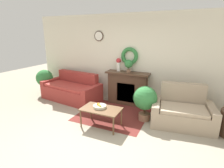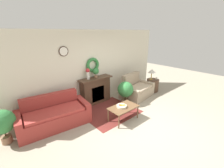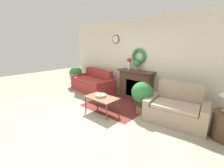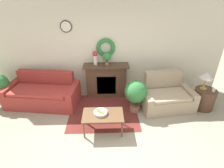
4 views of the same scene
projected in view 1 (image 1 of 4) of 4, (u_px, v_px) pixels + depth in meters
The scene contains 12 objects.
ground_plane at pixel (91, 144), 3.48m from camera, with size 16.00×16.00×0.00m, color #9E937F.
floor_rug at pixel (113, 114), 4.78m from camera, with size 1.80×1.65×0.01m.
wall_back at pixel (132, 60), 5.29m from camera, with size 6.80×0.18×2.70m.
fireplace at pixel (127, 88), 5.37m from camera, with size 1.31×0.41×1.01m.
couch_left at pixel (72, 90), 5.77m from camera, with size 2.06×1.14×0.88m.
loveseat_right at pixel (182, 112), 4.20m from camera, with size 1.50×1.07×0.95m.
coffee_table at pixel (101, 110), 4.06m from camera, with size 0.92×0.55×0.45m.
fruit_bowl at pixel (100, 106), 4.08m from camera, with size 0.31×0.31×0.12m.
vase_on_mantel_left at pixel (119, 64), 5.28m from camera, with size 0.15×0.15×0.40m.
potted_plant_on_mantel at pixel (129, 64), 5.14m from camera, with size 0.24×0.24×0.37m.
potted_plant_floor_by_couch at pixel (45, 79), 6.22m from camera, with size 0.59×0.59×0.89m.
potted_plant_floor_by_loveseat at pixel (145, 99), 4.31m from camera, with size 0.59×0.59×0.89m.
Camera 1 is at (1.62, -2.57, 2.12)m, focal length 28.00 mm.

